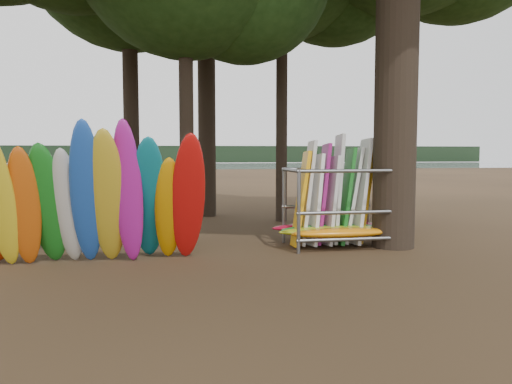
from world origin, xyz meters
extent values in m
plane|color=#47331E|center=(0.00, 0.00, 0.00)|extent=(120.00, 120.00, 0.00)
plane|color=gray|center=(0.00, 60.00, 0.00)|extent=(160.00, 160.00, 0.00)
cube|color=black|center=(0.00, 110.00, 2.00)|extent=(160.00, 4.00, 4.00)
cylinder|color=black|center=(-2.59, 6.29, 5.35)|extent=(0.50, 0.50, 10.70)
cylinder|color=black|center=(0.04, 8.08, 6.12)|extent=(0.65, 0.65, 12.24)
cylinder|color=black|center=(2.45, 6.14, 5.84)|extent=(0.39, 0.39, 11.69)
cylinder|color=black|center=(-0.94, 2.64, 4.53)|extent=(0.38, 0.38, 9.07)
cylinder|color=black|center=(5.90, 4.24, 6.32)|extent=(0.46, 0.46, 12.63)
ellipsoid|color=yellow|center=(-4.80, 0.05, 1.40)|extent=(0.71, 1.31, 2.89)
ellipsoid|color=#C34E0F|center=(-4.38, 0.19, 1.26)|extent=(0.70, 1.04, 2.59)
ellipsoid|color=#176F1C|center=(-3.96, 0.34, 1.29)|extent=(0.86, 1.29, 2.70)
ellipsoid|color=#BBBBB4|center=(-3.54, 0.31, 1.24)|extent=(0.69, 1.25, 2.59)
ellipsoid|color=#1D4EB3|center=(-3.12, 0.05, 1.52)|extent=(0.76, 1.60, 3.16)
ellipsoid|color=gold|center=(-2.71, 0.09, 1.43)|extent=(0.75, 1.52, 2.99)
ellipsoid|color=#A71A8D|center=(-2.29, 0.04, 1.53)|extent=(0.74, 1.24, 3.14)
ellipsoid|color=#0F7788|center=(-1.87, 0.32, 1.35)|extent=(0.81, 1.75, 2.83)
ellipsoid|color=#CD8707|center=(-1.45, 0.30, 1.14)|extent=(0.66, 1.33, 2.41)
ellipsoid|color=red|center=(-1.03, 0.10, 1.39)|extent=(0.82, 1.53, 2.89)
ellipsoid|color=orange|center=(2.74, 0.84, 0.42)|extent=(2.58, 0.55, 0.24)
ellipsoid|color=#9EA916|center=(2.74, 1.16, 0.42)|extent=(3.06, 0.55, 0.24)
ellipsoid|color=#1B7920|center=(2.74, 1.46, 0.42)|extent=(2.81, 0.55, 0.24)
ellipsoid|color=#B50D2D|center=(2.74, 1.83, 0.42)|extent=(3.10, 0.55, 0.24)
cube|color=#FFAE0D|center=(1.84, 1.40, 1.21)|extent=(0.50, 0.75, 2.43)
cube|color=silver|center=(2.04, 1.56, 1.34)|extent=(0.45, 0.78, 2.70)
cube|color=white|center=(2.24, 1.43, 1.17)|extent=(0.37, 0.78, 2.36)
cube|color=#94186D|center=(2.44, 1.55, 1.30)|extent=(0.43, 0.77, 2.62)
cube|color=silver|center=(2.64, 1.44, 1.14)|extent=(0.42, 0.79, 2.31)
cube|color=silver|center=(2.84, 1.56, 1.42)|extent=(0.36, 0.79, 2.87)
cube|color=#197220|center=(3.04, 1.42, 1.24)|extent=(0.48, 0.76, 2.51)
cube|color=silver|center=(3.24, 1.58, 1.26)|extent=(0.57, 0.77, 2.53)
cube|color=white|center=(3.44, 1.40, 1.37)|extent=(0.49, 0.80, 2.76)
cube|color=orange|center=(3.64, 1.61, 1.36)|extent=(0.54, 0.77, 2.73)
camera|label=1|loc=(-1.52, -10.69, 2.38)|focal=35.00mm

